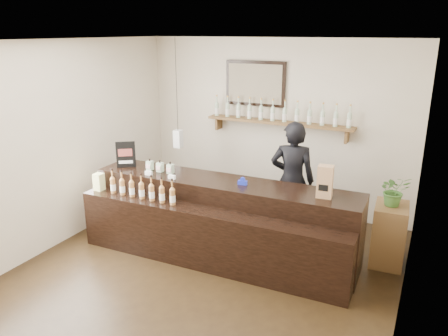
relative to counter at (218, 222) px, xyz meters
name	(u,v)px	position (x,y,z in m)	size (l,w,h in m)	color
ground	(202,275)	(0.06, -0.57, -0.48)	(5.00, 5.00, 0.00)	black
room_shell	(200,142)	(0.06, -0.57, 1.23)	(5.00, 5.00, 5.00)	beige
back_wall_decor	(264,105)	(-0.08, 1.81, 1.28)	(2.66, 0.96, 1.69)	brown
counter	(218,222)	(0.00, 0.00, 0.00)	(3.65, 1.04, 1.18)	black
promo_sign	(126,155)	(-1.50, 0.05, 0.73)	(0.23, 0.18, 0.38)	black
paper_bag	(325,182)	(1.34, 0.13, 0.73)	(0.19, 0.15, 0.39)	#A4784F
tape_dispenser	(243,182)	(0.30, 0.11, 0.58)	(0.12, 0.06, 0.10)	#1929B2
side_cabinet	(389,234)	(2.06, 0.78, -0.08)	(0.43, 0.57, 0.80)	brown
potted_plant	(394,191)	(2.06, 0.78, 0.52)	(0.36, 0.31, 0.40)	#3F6D2B
shopkeeper	(292,173)	(0.69, 0.98, 0.50)	(0.71, 0.47, 1.94)	black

